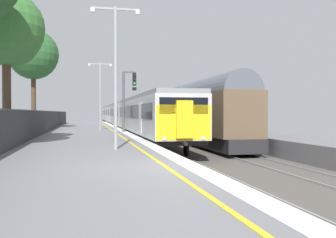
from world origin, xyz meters
TOP-DOWN VIEW (x-y plane):
  - ground at (2.64, 0.00)m, footprint 17.40×110.00m
  - commuter_train_at_platform at (2.10, 39.39)m, footprint 2.83×63.86m
  - freight_train_adjacent_track at (6.10, 23.00)m, footprint 2.60×27.37m
  - signal_gantry at (0.63, 20.03)m, footprint 1.10×0.24m
  - platform_lamp_mid at (-1.31, 5.46)m, footprint 2.00×0.20m
  - platform_lamp_far at (-1.31, 23.60)m, footprint 2.00×0.20m
  - background_tree_centre at (-7.39, 28.00)m, footprint 4.63×4.63m
  - background_tree_right at (-6.44, 11.25)m, footprint 3.88×3.88m

SIDE VIEW (x-z plane):
  - ground at x=2.64m, z-range -1.21..0.00m
  - commuter_train_at_platform at x=2.10m, z-range -0.64..3.17m
  - freight_train_adjacent_track at x=6.10m, z-range -0.77..4.12m
  - signal_gantry at x=0.63m, z-range 0.60..5.31m
  - platform_lamp_mid at x=-1.31m, z-range 0.51..6.27m
  - platform_lamp_far at x=-1.31m, z-range 0.51..6.27m
  - background_tree_right at x=-6.44m, z-range 1.79..9.58m
  - background_tree_centre at x=-7.39m, z-range 2.17..11.41m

